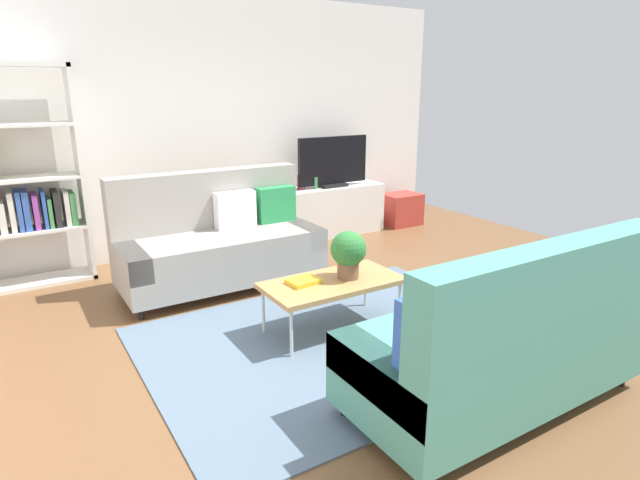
# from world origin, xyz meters

# --- Properties ---
(ground_plane) EXTENTS (7.68, 7.68, 0.00)m
(ground_plane) POSITION_xyz_m (0.00, 0.00, 0.00)
(ground_plane) COLOR brown
(wall_far) EXTENTS (6.40, 0.12, 2.90)m
(wall_far) POSITION_xyz_m (0.00, 2.80, 1.45)
(wall_far) COLOR white
(wall_far) RESTS_ON ground_plane
(area_rug) EXTENTS (2.90, 2.20, 0.01)m
(area_rug) POSITION_xyz_m (-0.08, -0.13, 0.01)
(area_rug) COLOR slate
(area_rug) RESTS_ON ground_plane
(couch_beige) EXTENTS (1.90, 0.85, 1.10)m
(couch_beige) POSITION_xyz_m (-0.42, 1.49, 0.45)
(couch_beige) COLOR gray
(couch_beige) RESTS_ON ground_plane
(couch_green) EXTENTS (1.90, 0.84, 1.10)m
(couch_green) POSITION_xyz_m (0.25, -1.35, 0.44)
(couch_green) COLOR teal
(couch_green) RESTS_ON ground_plane
(coffee_table) EXTENTS (1.10, 0.56, 0.42)m
(coffee_table) POSITION_xyz_m (-0.03, 0.07, 0.39)
(coffee_table) COLOR #B7844C
(coffee_table) RESTS_ON ground_plane
(tv_console) EXTENTS (1.40, 0.44, 0.64)m
(tv_console) POSITION_xyz_m (1.51, 2.46, 0.32)
(tv_console) COLOR silver
(tv_console) RESTS_ON ground_plane
(tv) EXTENTS (1.00, 0.20, 0.64)m
(tv) POSITION_xyz_m (1.51, 2.44, 0.95)
(tv) COLOR black
(tv) RESTS_ON tv_console
(bookshelf) EXTENTS (1.10, 0.36, 2.10)m
(bookshelf) POSITION_xyz_m (-2.02, 2.48, 0.97)
(bookshelf) COLOR white
(bookshelf) RESTS_ON ground_plane
(storage_trunk) EXTENTS (0.52, 0.40, 0.44)m
(storage_trunk) POSITION_xyz_m (2.61, 2.36, 0.22)
(storage_trunk) COLOR #B2382D
(storage_trunk) RESTS_ON ground_plane
(potted_plant) EXTENTS (0.28, 0.28, 0.38)m
(potted_plant) POSITION_xyz_m (0.11, 0.06, 0.64)
(potted_plant) COLOR brown
(potted_plant) RESTS_ON coffee_table
(table_book_0) EXTENTS (0.26, 0.20, 0.03)m
(table_book_0) POSITION_xyz_m (-0.26, 0.14, 0.44)
(table_book_0) COLOR gold
(table_book_0) RESTS_ON coffee_table
(vase_0) EXTENTS (0.09, 0.09, 0.18)m
(vase_0) POSITION_xyz_m (0.93, 2.51, 0.73)
(vase_0) COLOR #B24C4C
(vase_0) RESTS_ON tv_console
(vase_1) EXTENTS (0.10, 0.10, 0.18)m
(vase_1) POSITION_xyz_m (1.07, 2.51, 0.73)
(vase_1) COLOR #B24C4C
(vase_1) RESTS_ON tv_console
(bottle_0) EXTENTS (0.05, 0.05, 0.15)m
(bottle_0) POSITION_xyz_m (1.24, 2.42, 0.71)
(bottle_0) COLOR #3F8C4C
(bottle_0) RESTS_ON tv_console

